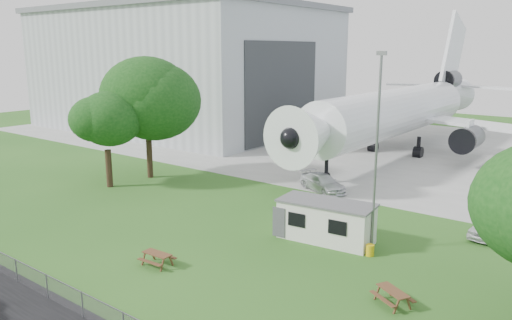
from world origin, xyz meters
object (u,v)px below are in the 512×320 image
Objects in this scene: airliner at (400,109)px; picnic_west at (158,265)px; site_cabin at (326,221)px; picnic_east at (392,304)px; hangar at (185,67)px.

airliner reaches higher than picnic_west.
site_cabin is 8.80m from picnic_east.
airliner is 6.94× the size of site_cabin.
picnic_west and picnic_east have the same top height.
hangar is 0.90× the size of airliner.
hangar reaches higher than picnic_east.
site_cabin is 11.07m from picnic_west.
airliner is (35.97, -0.14, -4.14)m from hangar.
hangar is 23.89× the size of picnic_west.
picnic_east is (13.96, -35.45, -5.27)m from airliner.
airliner is 26.52× the size of picnic_east.
site_cabin is (7.15, -30.02, -3.96)m from airliner.
airliner reaches higher than picnic_east.
airliner is at bearing 141.20° from picnic_east.
picnic_west is (1.37, -39.37, -5.27)m from airliner.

